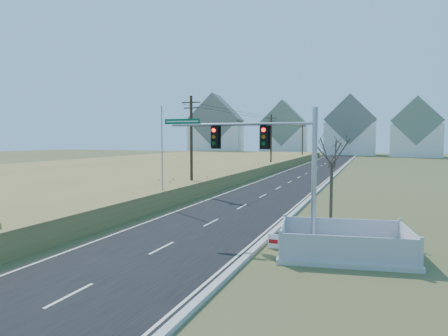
# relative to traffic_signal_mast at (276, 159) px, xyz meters

# --- Properties ---
(ground) EXTENTS (260.00, 260.00, 0.00)m
(ground) POSITION_rel_traffic_signal_mast_xyz_m (-4.66, -1.13, -4.12)
(ground) COLOR #4C5127
(ground) RESTS_ON ground
(road) EXTENTS (8.00, 180.00, 0.06)m
(road) POSITION_rel_traffic_signal_mast_xyz_m (-4.66, 48.87, -4.09)
(road) COLOR black
(road) RESTS_ON ground
(curb) EXTENTS (0.30, 180.00, 0.18)m
(curb) POSITION_rel_traffic_signal_mast_xyz_m (-0.51, 48.87, -4.03)
(curb) COLOR #B2AFA8
(curb) RESTS_ON ground
(reed_marsh) EXTENTS (38.00, 110.00, 1.30)m
(reed_marsh) POSITION_rel_traffic_signal_mast_xyz_m (-28.66, 38.87, -3.47)
(reed_marsh) COLOR #A28449
(reed_marsh) RESTS_ON ground
(utility_pole_near) EXTENTS (1.80, 0.26, 9.00)m
(utility_pole_near) POSITION_rel_traffic_signal_mast_xyz_m (-11.16, 13.87, 0.56)
(utility_pole_near) COLOR #422D1E
(utility_pole_near) RESTS_ON ground
(utility_pole_mid) EXTENTS (1.80, 0.26, 9.00)m
(utility_pole_mid) POSITION_rel_traffic_signal_mast_xyz_m (-11.16, 43.87, 0.56)
(utility_pole_mid) COLOR #422D1E
(utility_pole_mid) RESTS_ON ground
(utility_pole_far) EXTENTS (1.80, 0.26, 9.00)m
(utility_pole_far) POSITION_rel_traffic_signal_mast_xyz_m (-11.16, 73.87, 0.56)
(utility_pole_far) COLOR #422D1E
(utility_pole_far) RESTS_ON ground
(condo_nw) EXTENTS (17.69, 13.38, 19.05)m
(condo_nw) POSITION_rel_traffic_signal_mast_xyz_m (-42.66, 98.87, 3.58)
(condo_nw) COLOR white
(condo_nw) RESTS_ON ground
(condo_nnw) EXTENTS (14.93, 11.17, 17.03)m
(condo_nnw) POSITION_rel_traffic_signal_mast_xyz_m (-22.66, 106.87, 2.82)
(condo_nnw) COLOR white
(condo_nnw) RESTS_ON ground
(condo_n) EXTENTS (15.27, 10.20, 18.54)m
(condo_n) POSITION_rel_traffic_signal_mast_xyz_m (-2.66, 110.87, 3.49)
(condo_n) COLOR white
(condo_n) RESTS_ON ground
(condo_ne) EXTENTS (14.12, 10.51, 16.52)m
(condo_ne) POSITION_rel_traffic_signal_mast_xyz_m (15.34, 102.87, 2.72)
(condo_ne) COLOR white
(condo_ne) RESTS_ON ground
(traffic_signal_mast) EXTENTS (8.32, 0.57, 6.62)m
(traffic_signal_mast) POSITION_rel_traffic_signal_mast_xyz_m (0.00, 0.00, 0.00)
(traffic_signal_mast) COLOR #9EA0A5
(traffic_signal_mast) RESTS_ON ground
(fence_enclosure) EXTENTS (6.21, 4.73, 1.29)m
(fence_enclosure) POSITION_rel_traffic_signal_mast_xyz_m (3.33, -1.14, -3.86)
(fence_enclosure) COLOR #B7B5AD
(fence_enclosure) RESTS_ON ground
(open_sign) EXTENTS (0.53, 0.07, 0.66)m
(open_sign) POSITION_rel_traffic_signal_mast_xyz_m (0.18, -1.20, -3.77)
(open_sign) COLOR white
(open_sign) RESTS_ON ground
(flagpole) EXTENTS (0.34, 0.34, 7.49)m
(flagpole) POSITION_rel_traffic_signal_mast_xyz_m (-10.05, 6.52, -1.13)
(flagpole) COLOR #B7B5AD
(flagpole) RESTS_ON ground
(bare_tree) EXTENTS (2.12, 2.12, 5.63)m
(bare_tree) POSITION_rel_traffic_signal_mast_xyz_m (2.34, 3.11, 0.42)
(bare_tree) COLOR #4C3F33
(bare_tree) RESTS_ON ground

